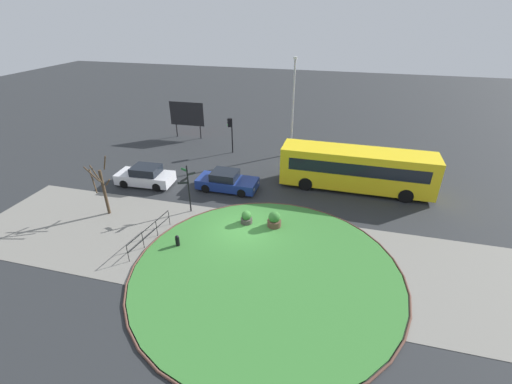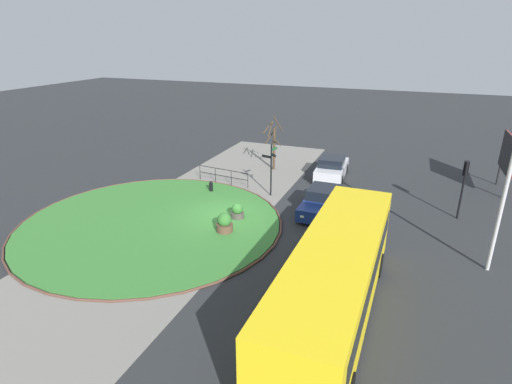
{
  "view_description": "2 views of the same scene",
  "coord_description": "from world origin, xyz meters",
  "views": [
    {
      "loc": [
        5.09,
        -16.72,
        12.06
      ],
      "look_at": [
        0.41,
        1.41,
        1.94
      ],
      "focal_mm": 24.3,
      "sensor_mm": 36.0,
      "label": 1
    },
    {
      "loc": [
        18.64,
        9.12,
        9.47
      ],
      "look_at": [
        0.4,
        1.94,
        1.92
      ],
      "focal_mm": 28.88,
      "sensor_mm": 36.0,
      "label": 2
    }
  ],
  "objects": [
    {
      "name": "car_near_lane",
      "position": [
        -2.68,
        4.79,
        0.65
      ],
      "size": [
        4.45,
        2.0,
        1.43
      ],
      "rotation": [
        0.0,
        0.0,
        -0.01
      ],
      "color": "navy",
      "rests_on": "ground"
    },
    {
      "name": "bus_yellow",
      "position": [
        6.42,
        7.23,
        1.63
      ],
      "size": [
        10.87,
        2.65,
        3.02
      ],
      "rotation": [
        0.0,
        0.0,
        3.13
      ],
      "color": "yellow",
      "rests_on": "ground"
    },
    {
      "name": "signpost_directional",
      "position": [
        -4.03,
        1.18,
        1.94
      ],
      "size": [
        1.0,
        1.09,
        3.32
      ],
      "color": "black",
      "rests_on": "ground"
    },
    {
      "name": "bollard_foreground",
      "position": [
        -3.14,
        -2.53,
        0.39
      ],
      "size": [
        0.24,
        0.24,
        0.76
      ],
      "color": "black",
      "rests_on": "ground"
    },
    {
      "name": "sidewalk_paving",
      "position": [
        0.0,
        -2.02,
        0.01
      ],
      "size": [
        32.0,
        7.96,
        0.02
      ],
      "primitive_type": "cube",
      "color": "gray",
      "rests_on": "ground"
    },
    {
      "name": "billboard_left",
      "position": [
        -10.16,
        14.66,
        2.42
      ],
      "size": [
        3.57,
        0.24,
        3.67
      ],
      "rotation": [
        0.0,
        0.0,
        0.03
      ],
      "color": "black",
      "rests_on": "ground"
    },
    {
      "name": "railing_grass_edge",
      "position": [
        -4.85,
        -2.5,
        0.67
      ],
      "size": [
        0.5,
        3.81,
        1.04
      ],
      "rotation": [
        0.0,
        0.0,
        4.59
      ],
      "color": "black",
      "rests_on": "ground"
    },
    {
      "name": "car_far_lane",
      "position": [
        -8.89,
        3.99,
        0.7
      ],
      "size": [
        4.3,
        2.06,
        1.51
      ],
      "rotation": [
        0.0,
        0.0,
        3.19
      ],
      "color": "silver",
      "rests_on": "ground"
    },
    {
      "name": "grass_kerb_ring",
      "position": [
        2.17,
        -3.35,
        0.06
      ],
      "size": [
        13.96,
        13.96,
        0.11
      ],
      "primitive_type": "torus",
      "color": "brown",
      "rests_on": "ground"
    },
    {
      "name": "lamppost_tall",
      "position": [
        0.75,
        12.77,
        4.51
      ],
      "size": [
        0.32,
        0.32,
        8.43
      ],
      "color": "#B7B7BC",
      "rests_on": "ground"
    },
    {
      "name": "traffic_light_near",
      "position": [
        -4.68,
        11.87,
        2.37
      ],
      "size": [
        0.49,
        0.27,
        3.22
      ],
      "rotation": [
        0.0,
        0.0,
        3.11
      ],
      "color": "black",
      "rests_on": "ground"
    },
    {
      "name": "planter_near_signpost",
      "position": [
        -0.01,
        0.68,
        0.42
      ],
      "size": [
        0.72,
        0.72,
        0.92
      ],
      "color": "#47423D",
      "rests_on": "ground"
    },
    {
      "name": "planter_kerbside",
      "position": [
        1.73,
        0.75,
        0.49
      ],
      "size": [
        0.85,
        0.85,
        1.09
      ],
      "color": "brown",
      "rests_on": "ground"
    },
    {
      "name": "grass_island",
      "position": [
        2.17,
        -3.35,
        0.05
      ],
      "size": [
        13.65,
        13.65,
        0.1
      ],
      "primitive_type": "cylinder",
      "color": "#387A33",
      "rests_on": "ground"
    },
    {
      "name": "street_tree_bare",
      "position": [
        -9.11,
        -0.42,
        1.95
      ],
      "size": [
        1.36,
        1.37,
        4.1
      ],
      "color": "#423323",
      "rests_on": "ground"
    },
    {
      "name": "ground",
      "position": [
        0.0,
        0.0,
        0.0
      ],
      "size": [
        120.0,
        120.0,
        0.0
      ],
      "primitive_type": "plane",
      "color": "#282B2D"
    }
  ]
}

